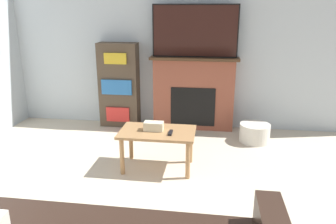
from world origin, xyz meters
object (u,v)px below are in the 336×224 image
(fireplace, at_px, (194,93))
(storage_basket, at_px, (255,133))
(coffee_table, at_px, (157,137))
(tv, at_px, (195,31))
(bookshelf, at_px, (119,85))

(fireplace, bearing_deg, storage_basket, -26.26)
(coffee_table, height_order, storage_basket, coffee_table)
(fireplace, relative_size, coffee_table, 1.54)
(tv, xyz_separation_m, storage_basket, (0.90, -0.42, -1.36))
(tv, relative_size, storage_basket, 2.95)
(coffee_table, distance_m, storage_basket, 1.59)
(storage_basket, bearing_deg, coffee_table, -140.97)
(coffee_table, xyz_separation_m, bookshelf, (-0.85, 1.41, 0.26))
(tv, distance_m, storage_basket, 1.69)
(tv, height_order, coffee_table, tv)
(tv, bearing_deg, bookshelf, -179.88)
(coffee_table, bearing_deg, fireplace, 77.52)
(tv, relative_size, bookshelf, 0.95)
(fireplace, distance_m, bookshelf, 1.17)
(tv, distance_m, coffee_table, 1.81)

